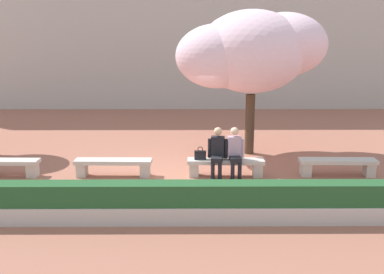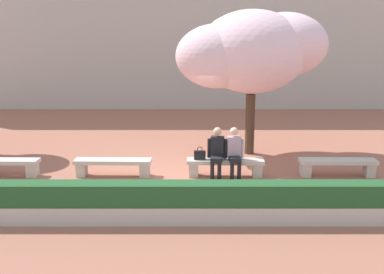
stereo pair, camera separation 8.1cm
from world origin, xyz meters
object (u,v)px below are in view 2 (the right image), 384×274
person_seated_right (235,151)px  cherry_tree_main (254,51)px  stone_bench_center (226,165)px  person_seated_left (217,151)px  stone_bench_near_west (113,165)px  stone_bench_near_east (338,165)px  stone_bench_west_end (1,165)px  handbag (200,154)px

person_seated_right → cherry_tree_main: 3.47m
stone_bench_center → person_seated_left: (-0.22, -0.05, 0.39)m
stone_bench_near_west → stone_bench_near_east: (5.84, 0.00, 0.00)m
stone_bench_near_east → person_seated_right: (-2.70, -0.05, 0.39)m
stone_bench_west_end → stone_bench_near_east: bearing=0.0°
stone_bench_west_end → handbag: (5.18, 0.02, 0.27)m
stone_bench_near_west → person_seated_left: person_seated_left is taller
stone_bench_near_east → stone_bench_west_end: bearing=180.0°
stone_bench_west_end → stone_bench_center: size_ratio=1.00×
person_seated_right → cherry_tree_main: bearing=72.8°
stone_bench_west_end → person_seated_right: 6.07m
stone_bench_west_end → stone_bench_near_west: same height
stone_bench_near_east → person_seated_left: person_seated_left is taller
person_seated_left → cherry_tree_main: size_ratio=0.28×
person_seated_right → stone_bench_center: bearing=166.3°
stone_bench_near_east → handbag: size_ratio=5.89×
stone_bench_west_end → stone_bench_near_east: same height
stone_bench_near_west → handbag: (2.26, 0.02, 0.27)m
handbag → person_seated_left: bearing=-8.8°
stone_bench_west_end → stone_bench_center: 5.84m
stone_bench_near_west → cherry_tree_main: bearing=30.9°
stone_bench_near_west → person_seated_right: person_seated_right is taller
stone_bench_west_end → stone_bench_near_west: size_ratio=1.00×
cherry_tree_main → handbag: bearing=-125.1°
stone_bench_west_end → stone_bench_near_west: (2.92, 0.00, 0.00)m
person_seated_left → stone_bench_west_end: bearing=179.5°
stone_bench_center → person_seated_right: (0.22, -0.05, 0.39)m
stone_bench_near_west → stone_bench_west_end: bearing=180.0°
stone_bench_near_west → person_seated_left: size_ratio=1.55×
person_seated_left → cherry_tree_main: (1.18, 2.37, 2.43)m
stone_bench_west_end → person_seated_left: 5.63m
person_seated_left → handbag: size_ratio=3.81×
person_seated_right → cherry_tree_main: size_ratio=0.28×
stone_bench_west_end → handbag: bearing=0.2°
stone_bench_near_east → person_seated_right: bearing=-178.9°
stone_bench_near_east → handbag: bearing=179.8°
stone_bench_near_east → stone_bench_center: bearing=180.0°
handbag → cherry_tree_main: size_ratio=0.07×
stone_bench_near_west → stone_bench_near_east: 5.84m
stone_bench_near_west → handbag: 2.27m
stone_bench_center → handbag: (-0.66, 0.02, 0.27)m
stone_bench_west_end → person_seated_right: bearing=-0.5°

